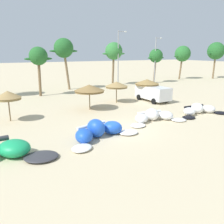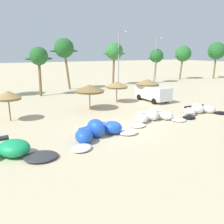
{
  "view_description": "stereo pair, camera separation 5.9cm",
  "coord_description": "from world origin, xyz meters",
  "views": [
    {
      "loc": [
        -9.04,
        -14.68,
        5.9
      ],
      "look_at": [
        0.32,
        2.0,
        1.0
      ],
      "focal_mm": 37.64,
      "sensor_mm": 36.0,
      "label": 1
    },
    {
      "loc": [
        -8.99,
        -14.7,
        5.9
      ],
      "look_at": [
        0.32,
        2.0,
        1.0
      ],
      "focal_mm": 37.64,
      "sensor_mm": 36.0,
      "label": 2
    }
  ],
  "objects": [
    {
      "name": "ground_plane",
      "position": [
        0.0,
        0.0,
        0.0
      ],
      "size": [
        260.0,
        260.0,
        0.0
      ],
      "primitive_type": "plane",
      "color": "beige"
    },
    {
      "name": "kite_left",
      "position": [
        -2.2,
        -0.61,
        0.5
      ],
      "size": [
        5.83,
        3.46,
        1.31
      ],
      "color": "white",
      "rests_on": "ground"
    },
    {
      "name": "kite_left_of_center",
      "position": [
        3.86,
        0.81,
        0.41
      ],
      "size": [
        5.68,
        2.86,
        1.06
      ],
      "color": "white",
      "rests_on": "ground"
    },
    {
      "name": "kite_center",
      "position": [
        9.3,
        0.57,
        0.4
      ],
      "size": [
        5.58,
        2.76,
        1.03
      ],
      "color": "black",
      "rests_on": "ground"
    },
    {
      "name": "beach_umbrella_near_van",
      "position": [
        -7.14,
        6.97,
        2.3
      ],
      "size": [
        2.23,
        2.23,
        2.69
      ],
      "color": "brown",
      "rests_on": "ground"
    },
    {
      "name": "beach_umbrella_middle",
      "position": [
        0.68,
        7.43,
        2.25
      ],
      "size": [
        3.15,
        3.15,
        2.65
      ],
      "color": "brown",
      "rests_on": "ground"
    },
    {
      "name": "beach_umbrella_near_palms",
      "position": [
        4.98,
        9.21,
        2.14
      ],
      "size": [
        2.69,
        2.69,
        2.52
      ],
      "color": "brown",
      "rests_on": "ground"
    },
    {
      "name": "beach_umbrella_outermost",
      "position": [
        9.31,
        8.98,
        2.2
      ],
      "size": [
        3.06,
        3.06,
        2.58
      ],
      "color": "brown",
      "rests_on": "ground"
    },
    {
      "name": "parked_van",
      "position": [
        9.27,
        7.82,
        1.09
      ],
      "size": [
        2.29,
        4.76,
        1.84
      ],
      "color": "white",
      "rests_on": "ground"
    },
    {
      "name": "palm_left_of_gap",
      "position": [
        -1.92,
        18.05,
        5.25
      ],
      "size": [
        3.66,
        2.44,
        6.61
      ],
      "color": "brown",
      "rests_on": "ground"
    },
    {
      "name": "palm_center_left",
      "position": [
        2.84,
        21.79,
        6.39
      ],
      "size": [
        4.53,
        3.02,
        8.01
      ],
      "color": "#7F6647",
      "rests_on": "ground"
    },
    {
      "name": "palm_center_right",
      "position": [
        12.28,
        22.67,
        5.98
      ],
      "size": [
        4.6,
        3.06,
        7.6
      ],
      "color": "brown",
      "rests_on": "ground"
    },
    {
      "name": "palm_right_of_gap",
      "position": [
        21.09,
        21.71,
        5.09
      ],
      "size": [
        3.94,
        2.63,
        6.51
      ],
      "color": "#7F6647",
      "rests_on": "ground"
    },
    {
      "name": "palm_right",
      "position": [
        30.2,
        23.73,
        5.48
      ],
      "size": [
        5.09,
        3.39,
        7.24
      ],
      "color": "brown",
      "rests_on": "ground"
    },
    {
      "name": "palm_rightmost",
      "position": [
        37.7,
        21.13,
        6.09
      ],
      "size": [
        5.69,
        3.79,
        8.04
      ],
      "color": "brown",
      "rests_on": "ground"
    },
    {
      "name": "lamppost_west_center",
      "position": [
        12.5,
        21.29,
        5.27
      ],
      "size": [
        1.78,
        0.24,
        9.45
      ],
      "color": "gray",
      "rests_on": "ground"
    },
    {
      "name": "lamppost_east_center",
      "position": [
        20.57,
        21.12,
        4.8
      ],
      "size": [
        1.53,
        0.24,
        8.59
      ],
      "color": "gray",
      "rests_on": "ground"
    }
  ]
}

